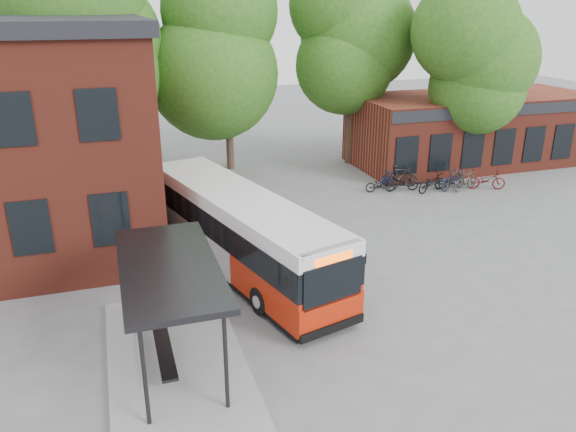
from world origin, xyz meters
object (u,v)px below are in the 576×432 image
object	(u,v)px
bicycle_0	(380,185)
city_bus	(240,232)
bicycle_extra_0	(486,180)
bicycle_6	(450,180)
bicycle_1	(391,178)
bicycle_5	(453,179)
bicycle_4	(431,182)
bicycle_2	(402,182)
bicycle_3	(400,176)
bicycle_7	(466,180)
bus_shelter	(172,314)

from	to	relation	value
bicycle_0	city_bus	bearing A→B (deg)	138.43
city_bus	bicycle_extra_0	distance (m)	15.07
bicycle_6	bicycle_extra_0	bearing A→B (deg)	-127.82
bicycle_1	bicycle_5	distance (m)	3.15
bicycle_1	bicycle_4	size ratio (longest dim) A/B	0.87
bicycle_2	bicycle_3	xyz separation A→B (m)	(0.21, 0.66, 0.12)
bicycle_1	bicycle_7	world-z (taller)	bicycle_7
bicycle_3	city_bus	bearing A→B (deg)	143.80
bicycle_5	bicycle_6	world-z (taller)	bicycle_5
bus_shelter	bicycle_extra_0	bearing A→B (deg)	30.47
city_bus	bicycle_0	xyz separation A→B (m)	(8.76, 6.33, -1.00)
bicycle_6	bicycle_3	bearing A→B (deg)	57.92
bicycle_5	bicycle_extra_0	distance (m)	1.74
city_bus	bicycle_4	size ratio (longest dim) A/B	5.93
bus_shelter	bicycle_7	xyz separation A→B (m)	(16.01, 10.23, -0.92)
bicycle_1	bicycle_2	size ratio (longest dim) A/B	0.96
bus_shelter	bicycle_4	bearing A→B (deg)	36.64
city_bus	bicycle_4	world-z (taller)	city_bus
bicycle_5	bicycle_1	bearing A→B (deg)	44.82
bicycle_0	bicycle_6	world-z (taller)	bicycle_6
bicycle_2	bicycle_6	size ratio (longest dim) A/B	1.05
city_bus	bicycle_6	world-z (taller)	city_bus
bus_shelter	bicycle_7	world-z (taller)	bus_shelter
bicycle_1	bicycle_5	size ratio (longest dim) A/B	0.86
bicycle_5	bicycle_extra_0	world-z (taller)	bicycle_5
bicycle_4	bicycle_5	distance (m)	1.23
bicycle_0	bicycle_1	distance (m)	1.09
bicycle_extra_0	bicycle_6	bearing A→B (deg)	86.32
bicycle_1	bicycle_3	size ratio (longest dim) A/B	0.87
bicycle_4	bicycle_6	xyz separation A→B (m)	(1.32, 0.32, -0.07)
bus_shelter	bicycle_3	size ratio (longest dim) A/B	3.78
city_bus	bicycle_1	distance (m)	11.94
bicycle_extra_0	bicycle_2	bearing A→B (deg)	98.78
bicycle_2	bicycle_7	bearing A→B (deg)	-95.60
bicycle_7	bicycle_extra_0	world-z (taller)	bicycle_7
bicycle_1	bicycle_5	xyz separation A→B (m)	(2.81, -1.43, 0.08)
bicycle_2	bicycle_7	size ratio (longest dim) A/B	0.94
city_bus	bicycle_7	distance (m)	14.08
bicycle_2	bicycle_4	size ratio (longest dim) A/B	0.90
bicycle_6	bicycle_extra_0	size ratio (longest dim) A/B	0.83
bicycle_3	bicycle_1	bearing A→B (deg)	101.13
city_bus	bicycle_5	xyz separation A→B (m)	(12.47, 5.52, -0.84)
bicycle_2	bicycle_7	world-z (taller)	bicycle_7
bus_shelter	bicycle_5	distance (m)	18.70
bicycle_0	bicycle_extra_0	bearing A→B (deg)	-90.30
bicycle_5	bicycle_6	bearing A→B (deg)	-31.90
bicycle_1	bicycle_3	distance (m)	0.50
bicycle_extra_0	bicycle_0	bearing A→B (deg)	100.72
city_bus	bicycle_6	bearing A→B (deg)	10.45
bicycle_7	bus_shelter	bearing A→B (deg)	103.22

